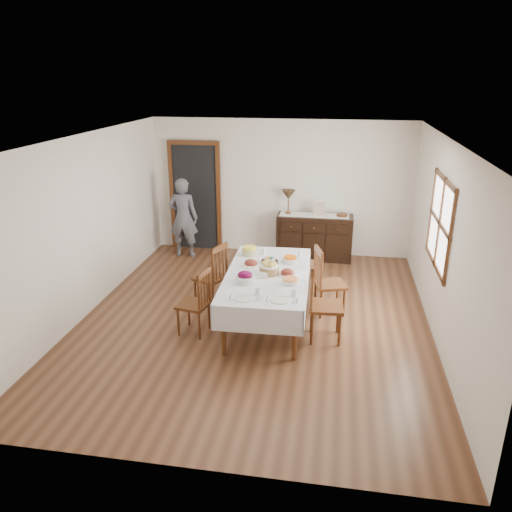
% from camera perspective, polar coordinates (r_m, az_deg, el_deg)
% --- Properties ---
extents(ground, '(6.00, 6.00, 0.00)m').
position_cam_1_polar(ground, '(7.38, -0.13, -7.20)').
color(ground, brown).
extents(room_shell, '(5.02, 6.02, 2.65)m').
position_cam_1_polar(room_shell, '(7.21, -0.72, 6.10)').
color(room_shell, silver).
rests_on(room_shell, ground).
extents(dining_table, '(1.21, 2.27, 0.77)m').
position_cam_1_polar(dining_table, '(7.00, 1.29, -2.67)').
color(dining_table, silver).
rests_on(dining_table, ground).
extents(chair_left_near, '(0.45, 0.45, 0.94)m').
position_cam_1_polar(chair_left_near, '(6.86, -6.84, -5.18)').
color(chair_left_near, '#502912').
rests_on(chair_left_near, ground).
extents(chair_left_far, '(0.54, 0.54, 1.00)m').
position_cam_1_polar(chair_left_far, '(7.63, -4.96, -2.15)').
color(chair_left_far, '#502912').
rests_on(chair_left_far, ground).
extents(chair_right_near, '(0.47, 0.47, 1.07)m').
position_cam_1_polar(chair_right_near, '(6.70, 7.55, -5.22)').
color(chair_right_near, '#502912').
rests_on(chair_right_near, ground).
extents(chair_right_far, '(0.53, 0.53, 1.03)m').
position_cam_1_polar(chair_right_far, '(7.43, 8.09, -2.82)').
color(chair_right_far, '#502912').
rests_on(chair_right_far, ground).
extents(sideboard, '(1.43, 0.52, 0.86)m').
position_cam_1_polar(sideboard, '(9.66, 6.68, 2.18)').
color(sideboard, black).
rests_on(sideboard, ground).
extents(person, '(0.52, 0.33, 1.65)m').
position_cam_1_polar(person, '(9.72, -8.31, 4.65)').
color(person, '#565762').
rests_on(person, ground).
extents(bread_basket, '(0.28, 0.28, 0.19)m').
position_cam_1_polar(bread_basket, '(6.92, 1.51, -1.43)').
color(bread_basket, olive).
rests_on(bread_basket, dining_table).
extents(egg_basket, '(0.25, 0.25, 0.10)m').
position_cam_1_polar(egg_basket, '(7.31, 1.56, -0.59)').
color(egg_basket, black).
rests_on(egg_basket, dining_table).
extents(ham_platter_a, '(0.29, 0.29, 0.11)m').
position_cam_1_polar(ham_platter_a, '(7.24, -0.59, -0.87)').
color(ham_platter_a, silver).
rests_on(ham_platter_a, dining_table).
extents(ham_platter_b, '(0.27, 0.27, 0.11)m').
position_cam_1_polar(ham_platter_b, '(6.91, 3.60, -1.94)').
color(ham_platter_b, silver).
rests_on(ham_platter_b, dining_table).
extents(beet_bowl, '(0.26, 0.26, 0.16)m').
position_cam_1_polar(beet_bowl, '(6.65, -1.25, -2.48)').
color(beet_bowl, silver).
rests_on(beet_bowl, dining_table).
extents(carrot_bowl, '(0.25, 0.25, 0.09)m').
position_cam_1_polar(carrot_bowl, '(7.38, 3.93, -0.41)').
color(carrot_bowl, silver).
rests_on(carrot_bowl, dining_table).
extents(pineapple_bowl, '(0.24, 0.24, 0.13)m').
position_cam_1_polar(pineapple_bowl, '(7.64, -0.74, 0.57)').
color(pineapple_bowl, tan).
rests_on(pineapple_bowl, dining_table).
extents(casserole_dish, '(0.23, 0.23, 0.07)m').
position_cam_1_polar(casserole_dish, '(6.65, 3.96, -2.84)').
color(casserole_dish, silver).
rests_on(casserole_dish, dining_table).
extents(butter_dish, '(0.14, 0.09, 0.07)m').
position_cam_1_polar(butter_dish, '(6.81, 0.73, -2.20)').
color(butter_dish, silver).
rests_on(butter_dish, dining_table).
extents(setting_left, '(0.42, 0.31, 0.10)m').
position_cam_1_polar(setting_left, '(6.24, -0.89, -4.53)').
color(setting_left, silver).
rests_on(setting_left, dining_table).
extents(setting_right, '(0.42, 0.31, 0.10)m').
position_cam_1_polar(setting_right, '(6.21, 3.32, -4.72)').
color(setting_right, silver).
rests_on(setting_right, dining_table).
extents(glass_far_a, '(0.07, 0.07, 0.11)m').
position_cam_1_polar(glass_far_a, '(7.66, 0.91, 0.54)').
color(glass_far_a, white).
rests_on(glass_far_a, dining_table).
extents(glass_far_b, '(0.06, 0.06, 0.10)m').
position_cam_1_polar(glass_far_b, '(7.57, 5.02, 0.17)').
color(glass_far_b, white).
rests_on(glass_far_b, dining_table).
extents(runner, '(1.30, 0.35, 0.01)m').
position_cam_1_polar(runner, '(9.54, 6.68, 4.68)').
color(runner, white).
rests_on(runner, sideboard).
extents(table_lamp, '(0.26, 0.26, 0.46)m').
position_cam_1_polar(table_lamp, '(9.51, 3.73, 6.91)').
color(table_lamp, brown).
rests_on(table_lamp, sideboard).
extents(picture_frame, '(0.22, 0.08, 0.28)m').
position_cam_1_polar(picture_frame, '(9.42, 7.19, 5.31)').
color(picture_frame, tan).
rests_on(picture_frame, sideboard).
extents(deco_bowl, '(0.20, 0.20, 0.06)m').
position_cam_1_polar(deco_bowl, '(9.52, 9.80, 4.64)').
color(deco_bowl, '#502912').
rests_on(deco_bowl, sideboard).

